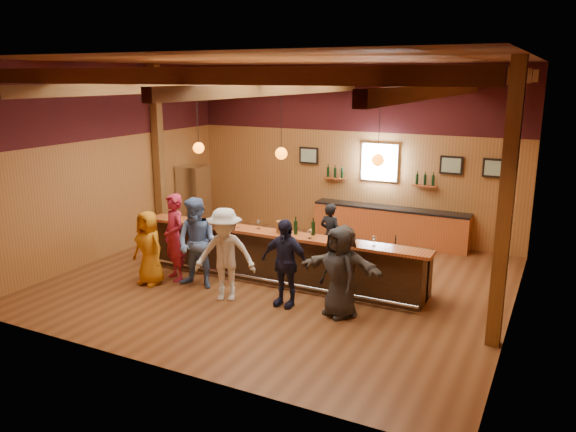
{
  "coord_description": "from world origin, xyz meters",
  "views": [
    {
      "loc": [
        5.12,
        -9.87,
        4.2
      ],
      "look_at": [
        0.0,
        0.3,
        1.35
      ],
      "focal_mm": 35.0,
      "sensor_mm": 36.0,
      "label": 1
    }
  ],
  "objects_px": {
    "ice_bucket": "(281,227)",
    "customer_denim": "(197,243)",
    "customer_navy": "(285,263)",
    "customer_white": "(225,255)",
    "bottle_a": "(296,227)",
    "customer_orange": "(149,248)",
    "customer_dark": "(339,272)",
    "back_bar_cabinet": "(390,225)",
    "customer_redvest": "(174,237)",
    "bartender": "(330,235)",
    "customer_brown": "(343,270)",
    "bar_counter": "(286,256)",
    "stainless_fridge": "(194,198)"
  },
  "relations": [
    {
      "from": "ice_bucket",
      "to": "customer_denim",
      "type": "bearing_deg",
      "value": -147.61
    },
    {
      "from": "customer_denim",
      "to": "ice_bucket",
      "type": "bearing_deg",
      "value": 29.17
    },
    {
      "from": "customer_navy",
      "to": "customer_white",
      "type": "bearing_deg",
      "value": -163.81
    },
    {
      "from": "ice_bucket",
      "to": "bottle_a",
      "type": "relative_size",
      "value": 0.67
    },
    {
      "from": "customer_orange",
      "to": "customer_dark",
      "type": "xyz_separation_m",
      "value": [
        4.08,
        0.25,
        0.05
      ]
    },
    {
      "from": "customer_denim",
      "to": "back_bar_cabinet",
      "type": "bearing_deg",
      "value": 58.45
    },
    {
      "from": "ice_bucket",
      "to": "customer_redvest",
      "type": "bearing_deg",
      "value": -160.81
    },
    {
      "from": "bartender",
      "to": "bottle_a",
      "type": "relative_size",
      "value": 4.1
    },
    {
      "from": "customer_dark",
      "to": "customer_brown",
      "type": "bearing_deg",
      "value": 106.67
    },
    {
      "from": "bar_counter",
      "to": "customer_denim",
      "type": "height_order",
      "value": "customer_denim"
    },
    {
      "from": "back_bar_cabinet",
      "to": "stainless_fridge",
      "type": "height_order",
      "value": "stainless_fridge"
    },
    {
      "from": "bar_counter",
      "to": "customer_dark",
      "type": "bearing_deg",
      "value": -36.18
    },
    {
      "from": "customer_brown",
      "to": "customer_navy",
      "type": "bearing_deg",
      "value": -175.26
    },
    {
      "from": "customer_white",
      "to": "ice_bucket",
      "type": "height_order",
      "value": "customer_white"
    },
    {
      "from": "bar_counter",
      "to": "customer_brown",
      "type": "relative_size",
      "value": 3.8
    },
    {
      "from": "stainless_fridge",
      "to": "customer_white",
      "type": "height_order",
      "value": "customer_white"
    },
    {
      "from": "customer_dark",
      "to": "bartender",
      "type": "xyz_separation_m",
      "value": [
        -1.16,
        2.42,
        -0.09
      ]
    },
    {
      "from": "customer_brown",
      "to": "bartender",
      "type": "distance_m",
      "value": 2.59
    },
    {
      "from": "customer_orange",
      "to": "customer_dark",
      "type": "height_order",
      "value": "customer_dark"
    },
    {
      "from": "customer_white",
      "to": "ice_bucket",
      "type": "bearing_deg",
      "value": 43.83
    },
    {
      "from": "customer_redvest",
      "to": "customer_navy",
      "type": "relative_size",
      "value": 1.1
    },
    {
      "from": "customer_denim",
      "to": "customer_navy",
      "type": "relative_size",
      "value": 1.11
    },
    {
      "from": "customer_orange",
      "to": "customer_denim",
      "type": "xyz_separation_m",
      "value": [
        1.01,
        0.29,
        0.16
      ]
    },
    {
      "from": "stainless_fridge",
      "to": "customer_dark",
      "type": "xyz_separation_m",
      "value": [
        5.8,
        -3.68,
        -0.08
      ]
    },
    {
      "from": "customer_denim",
      "to": "customer_dark",
      "type": "relative_size",
      "value": 1.13
    },
    {
      "from": "bottle_a",
      "to": "customer_dark",
      "type": "bearing_deg",
      "value": -36.21
    },
    {
      "from": "customer_white",
      "to": "customer_brown",
      "type": "height_order",
      "value": "customer_white"
    },
    {
      "from": "customer_white",
      "to": "ice_bucket",
      "type": "distance_m",
      "value": 1.38
    },
    {
      "from": "bar_counter",
      "to": "customer_denim",
      "type": "xyz_separation_m",
      "value": [
        -1.38,
        -1.19,
        0.41
      ]
    },
    {
      "from": "bar_counter",
      "to": "customer_brown",
      "type": "height_order",
      "value": "customer_brown"
    },
    {
      "from": "customer_redvest",
      "to": "bottle_a",
      "type": "distance_m",
      "value": 2.59
    },
    {
      "from": "back_bar_cabinet",
      "to": "customer_denim",
      "type": "xyz_separation_m",
      "value": [
        -2.57,
        -4.76,
        0.45
      ]
    },
    {
      "from": "stainless_fridge",
      "to": "customer_navy",
      "type": "xyz_separation_m",
      "value": [
        4.73,
        -3.69,
        -0.06
      ]
    },
    {
      "from": "customer_redvest",
      "to": "customer_dark",
      "type": "distance_m",
      "value": 3.78
    },
    {
      "from": "customer_brown",
      "to": "customer_dark",
      "type": "bearing_deg",
      "value": -104.21
    },
    {
      "from": "bar_counter",
      "to": "customer_dark",
      "type": "xyz_separation_m",
      "value": [
        1.68,
        -1.23,
        0.3
      ]
    },
    {
      "from": "bar_counter",
      "to": "customer_white",
      "type": "xyz_separation_m",
      "value": [
        -0.52,
        -1.5,
        0.38
      ]
    },
    {
      "from": "back_bar_cabinet",
      "to": "stainless_fridge",
      "type": "relative_size",
      "value": 2.22
    },
    {
      "from": "bar_counter",
      "to": "customer_redvest",
      "type": "relative_size",
      "value": 3.42
    },
    {
      "from": "customer_denim",
      "to": "customer_navy",
      "type": "xyz_separation_m",
      "value": [
        2.0,
        -0.05,
        -0.09
      ]
    },
    {
      "from": "customer_orange",
      "to": "customer_white",
      "type": "height_order",
      "value": "customer_white"
    },
    {
      "from": "back_bar_cabinet",
      "to": "customer_brown",
      "type": "height_order",
      "value": "customer_brown"
    },
    {
      "from": "customer_redvest",
      "to": "customer_dark",
      "type": "xyz_separation_m",
      "value": [
        3.77,
        -0.21,
        -0.1
      ]
    },
    {
      "from": "customer_white",
      "to": "customer_navy",
      "type": "distance_m",
      "value": 1.17
    },
    {
      "from": "back_bar_cabinet",
      "to": "customer_navy",
      "type": "xyz_separation_m",
      "value": [
        -0.57,
        -4.81,
        0.36
      ]
    },
    {
      "from": "ice_bucket",
      "to": "customer_orange",
      "type": "bearing_deg",
      "value": -153.82
    },
    {
      "from": "customer_white",
      "to": "bartender",
      "type": "bearing_deg",
      "value": 47.7
    },
    {
      "from": "bottle_a",
      "to": "customer_denim",
      "type": "bearing_deg",
      "value": -152.05
    },
    {
      "from": "customer_white",
      "to": "customer_dark",
      "type": "distance_m",
      "value": 2.23
    },
    {
      "from": "customer_orange",
      "to": "customer_white",
      "type": "bearing_deg",
      "value": 7.39
    }
  ]
}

